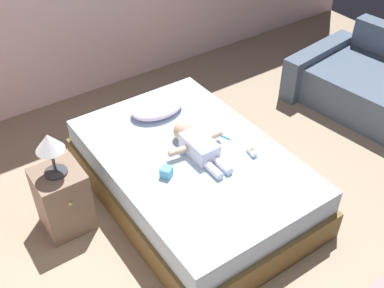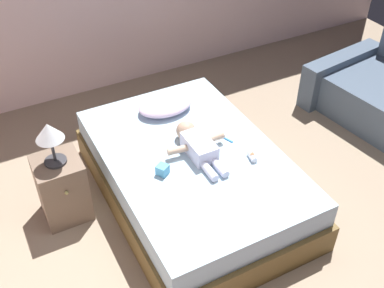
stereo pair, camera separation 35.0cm
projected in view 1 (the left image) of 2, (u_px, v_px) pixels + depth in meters
name	position (u px, v px, depth m)	size (l,w,h in m)	color
ground_plane	(263.00, 259.00, 3.56)	(8.00, 8.00, 0.00)	gray
bed	(192.00, 176.00, 3.94)	(1.39, 2.09, 0.48)	brown
pillow	(157.00, 107.00, 4.19)	(0.50, 0.35, 0.12)	silver
baby	(196.00, 144.00, 3.76)	(0.51, 0.66, 0.17)	white
toothbrush	(223.00, 136.00, 3.94)	(0.06, 0.12, 0.02)	#3C8FDB
nightstand	(63.00, 200.00, 3.66)	(0.37, 0.40, 0.56)	#77614F
lamp	(49.00, 145.00, 3.31)	(0.21, 0.21, 0.37)	#333338
toy_block	(166.00, 172.00, 3.55)	(0.11, 0.11, 0.08)	#51A4D0
baby_bottle	(252.00, 151.00, 3.76)	(0.07, 0.12, 0.07)	white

